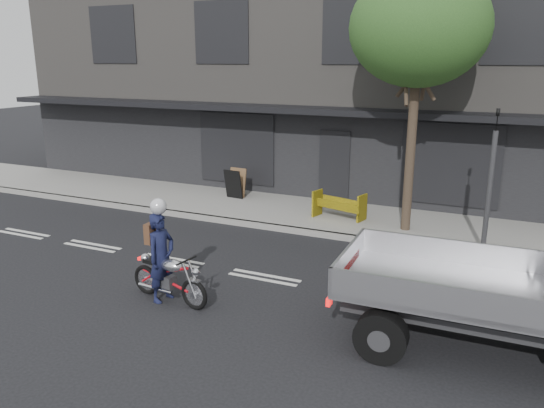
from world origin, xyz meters
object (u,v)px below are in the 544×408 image
Objects in this scene: motorcycle at (169,277)px; sandwich_board at (233,184)px; rider at (161,257)px; construction_barrier at (337,207)px; traffic_light_pole at (489,189)px; street_tree at (419,28)px.

sandwich_board is at bearing 117.24° from motorcycle.
rider is 6.23m from construction_barrier.
rider is at bearing -66.93° from sandwich_board.
construction_barrier is (-3.93, 0.87, -1.10)m from traffic_light_pole.
rider is 7.27m from sandwich_board.
traffic_light_pole is 1.87× the size of motorcycle.
rider reaches higher than motorcycle.
rider is (-3.55, -5.99, -4.40)m from street_tree.
traffic_light_pole is 2.46× the size of construction_barrier.
street_tree is at bearing -3.82° from sandwich_board.
traffic_light_pole is at bearing -12.50° from construction_barrier.
sandwich_board reaches higher than motorcycle.
street_tree is 1.93× the size of traffic_light_pole.
rider is at bearing -171.50° from motorcycle.
motorcycle is at bearing -136.43° from traffic_light_pole.
sandwich_board is (-7.75, 1.79, -1.02)m from traffic_light_pole.
street_tree is 4.74× the size of construction_barrier.
motorcycle is 1.96× the size of sandwich_board.
street_tree is at bearing -22.14° from rider.
street_tree reaches higher than sandwich_board.
traffic_light_pole is 1.99× the size of rider.
construction_barrier is at bearing 179.38° from street_tree.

